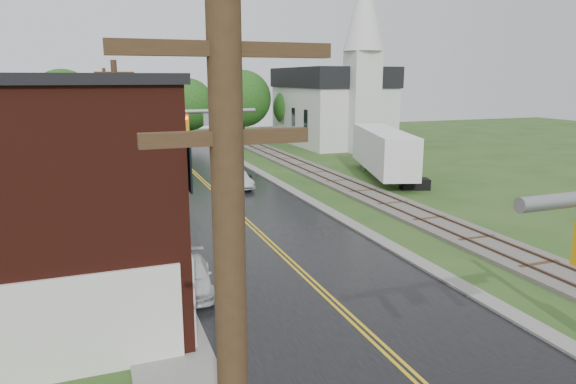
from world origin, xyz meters
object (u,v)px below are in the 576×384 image
utility_pole_c (107,118)px  pickup_white (190,277)px  utility_pole_b (120,150)px  tree_left_e (83,116)px  semi_trailer (383,150)px  sedan_silver (237,180)px  church (335,97)px  suv_dark (236,175)px  traffic_signal_far (174,133)px  tree_left_c (11,127)px

utility_pole_c → pickup_white: 29.46m
utility_pole_b → tree_left_e: (-2.05, 23.90, 0.09)m
tree_left_e → pickup_white: bearing=-82.6°
utility_pole_c → semi_trailer: size_ratio=0.69×
pickup_white → sedan_silver: bearing=76.3°
church → tree_left_e: size_ratio=2.45×
tree_left_e → semi_trailer: tree_left_e is taller
tree_left_e → utility_pole_c: bearing=-42.8°
tree_left_e → suv_dark: size_ratio=1.85×
pickup_white → church: bearing=64.1°
traffic_signal_far → suv_dark: 10.68m
church → tree_left_c: church is taller
church → utility_pole_b: bearing=-130.2°
tree_left_c → semi_trailer: tree_left_c is taller
semi_trailer → traffic_signal_far: bearing=-162.7°
pickup_white → tree_left_e: bearing=104.1°
sedan_silver → utility_pole_b: bearing=-135.6°
suv_dark → pickup_white: size_ratio=1.10×
tree_left_e → church: bearing=15.2°
church → utility_pole_c: church is taller
utility_pole_c → pickup_white: (2.00, -29.10, -4.14)m
tree_left_c → sedan_silver: tree_left_c is taller
church → suv_dark: church is taller
church → suv_dark: (-17.69, -18.89, -5.22)m
traffic_signal_far → utility_pole_b: size_ratio=0.82×
semi_trailer → utility_pole_c: bearing=151.4°
tree_left_e → semi_trailer: (23.14, -13.38, -2.46)m
utility_pole_b → semi_trailer: utility_pole_b is taller
utility_pole_c → tree_left_c: bearing=-149.8°
utility_pole_c → suv_dark: size_ratio=2.04×
utility_pole_b → tree_left_e: bearing=94.9°
traffic_signal_far → pickup_white: 12.94m
tree_left_c → semi_trailer: bearing=-14.7°
tree_left_c → utility_pole_c: bearing=30.2°
semi_trailer → suv_dark: bearing=169.0°
suv_dark → traffic_signal_far: bearing=-122.5°
church → traffic_signal_far: bearing=-131.3°
suv_dark → pickup_white: bearing=-105.7°
sedan_silver → semi_trailer: (12.43, -0.27, 1.72)m
suv_dark → semi_trailer: size_ratio=0.34×
traffic_signal_far → tree_left_e: tree_left_e is taller
church → sedan_silver: (-18.14, -20.95, -5.19)m
tree_left_c → sedan_silver: (15.71, -7.11, -3.87)m
tree_left_e → suv_dark: (11.16, -11.05, -4.20)m
traffic_signal_far → utility_pole_c: size_ratio=0.82×
utility_pole_b → tree_left_c: size_ratio=1.18×
semi_trailer → utility_pole_b: bearing=-153.5°
traffic_signal_far → suv_dark: traffic_signal_far is taller
tree_left_e → sedan_silver: 17.43m
suv_dark → utility_pole_b: bearing=-121.4°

